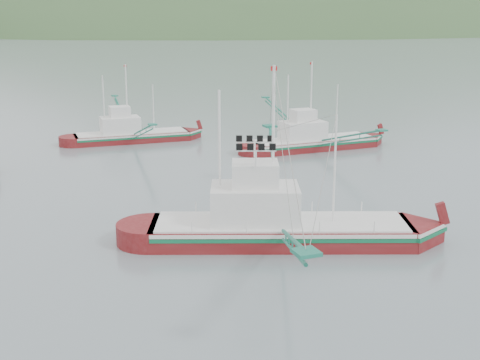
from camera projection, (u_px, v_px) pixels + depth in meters
name	position (u px, v px, depth m)	size (l,w,h in m)	color
ground	(276.00, 254.00, 40.29)	(1200.00, 1200.00, 0.00)	slate
main_boat	(279.00, 206.00, 41.73)	(16.86, 28.56, 12.01)	maroon
bg_boat_far	(130.00, 131.00, 74.00)	(12.66, 22.75, 9.20)	maroon
bg_boat_right	(312.00, 137.00, 70.06)	(13.51, 24.33, 9.84)	maroon
headland_right	(331.00, 28.00, 512.63)	(684.00, 432.00, 306.00)	#35562C
ridge_distant	(33.00, 26.00, 556.32)	(960.00, 400.00, 240.00)	slate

